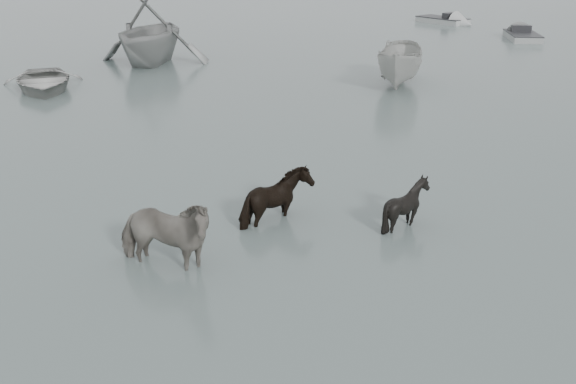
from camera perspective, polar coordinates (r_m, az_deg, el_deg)
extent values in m
plane|color=#4D5B58|center=(12.38, -2.22, -6.03)|extent=(140.00, 140.00, 0.00)
imported|color=black|center=(11.90, -11.07, -2.95)|extent=(2.25, 1.46, 1.75)
imported|color=black|center=(13.67, -0.94, 0.18)|extent=(1.64, 1.78, 1.46)
imported|color=black|center=(13.74, 10.50, -0.60)|extent=(1.14, 1.02, 1.24)
imported|color=#A2A29E|center=(27.75, -21.01, 9.43)|extent=(4.58, 5.28, 0.91)
imported|color=#989A97|center=(31.97, -12.18, 14.01)|extent=(5.94, 6.70, 3.26)
imported|color=#B1B1AC|center=(27.13, 9.99, 11.24)|extent=(2.70, 4.94, 1.81)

